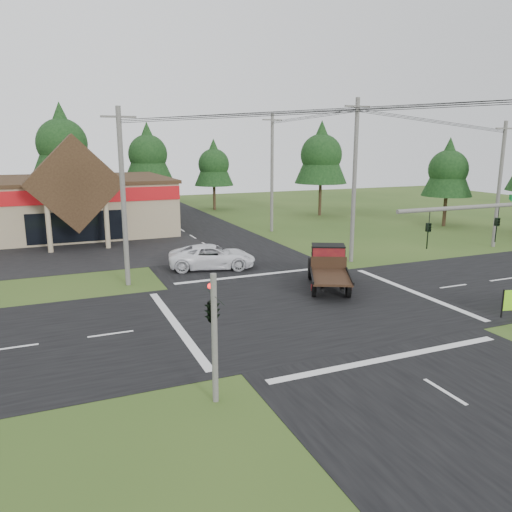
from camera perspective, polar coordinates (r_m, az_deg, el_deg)
ground at (r=26.52m, az=5.80°, el=-5.83°), size 120.00×120.00×0.00m
road_ns at (r=26.51m, az=5.80°, el=-5.81°), size 12.00×120.00×0.02m
road_ew at (r=26.51m, az=5.80°, el=-5.81°), size 120.00×12.00×0.02m
parking_apron at (r=41.92m, az=-24.81°, el=-0.03°), size 28.00×14.00×0.02m
cvs_building at (r=52.03m, az=-26.66°, el=5.15°), size 30.40×18.20×9.19m
traffic_signal_corner at (r=16.17m, az=-5.04°, el=-4.88°), size 0.53×2.48×4.40m
utility_pole_nw at (r=30.47m, az=-14.94°, el=6.60°), size 2.00×0.30×10.50m
utility_pole_ne at (r=36.25m, az=11.18°, el=8.49°), size 2.00×0.30×11.50m
utility_pole_far at (r=45.58m, az=26.07°, el=7.44°), size 2.00×0.30×10.20m
utility_pole_n at (r=48.49m, az=1.84°, el=9.54°), size 2.00×0.30×11.20m
tree_row_c at (r=63.07m, az=-21.32°, el=12.14°), size 7.28×7.28×13.13m
tree_row_d at (r=65.18m, az=-12.28°, el=11.51°), size 6.16×6.16×11.11m
tree_row_e at (r=65.26m, az=-4.85°, el=10.57°), size 5.04×5.04×9.09m
tree_side_ne at (r=60.14m, az=7.47°, el=11.61°), size 6.16×6.16×11.11m
tree_side_e_near at (r=55.34m, az=21.13°, el=9.41°), size 5.04×5.04×9.09m
antique_flatbed_truck at (r=29.72m, az=8.37°, el=-1.40°), size 4.63×6.25×2.45m
white_pickup at (r=34.42m, az=-5.03°, el=-0.07°), size 6.40×4.15×1.64m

